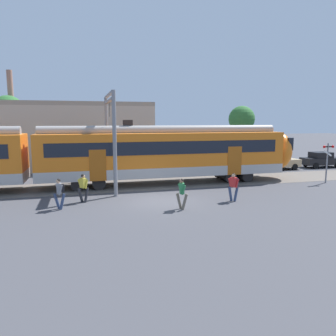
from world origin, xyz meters
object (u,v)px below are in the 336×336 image
at_px(parked_car_tan, 278,161).
at_px(parked_car_black, 321,160).
at_px(pedestrian_green, 182,192).
at_px(crossing_signal, 327,157).
at_px(pedestrian_grey, 60,191).
at_px(pedestrian_yellow, 83,186).
at_px(commuter_train, 43,157).
at_px(pedestrian_red, 234,185).

bearing_deg(parked_car_tan, parked_car_black, 2.11).
xyz_separation_m(pedestrian_green, parked_car_tan, (13.14, 11.14, -0.18)).
bearing_deg(crossing_signal, pedestrian_grey, -172.14).
relative_size(pedestrian_green, crossing_signal, 0.56).
relative_size(pedestrian_grey, crossing_signal, 0.56).
distance_m(pedestrian_grey, parked_car_black, 26.29).
xyz_separation_m(pedestrian_grey, crossing_signal, (19.05, 2.63, 1.02)).
bearing_deg(crossing_signal, pedestrian_yellow, -175.50).
distance_m(commuter_train, pedestrian_yellow, 5.16).
xyz_separation_m(commuter_train, pedestrian_red, (11.10, -6.25, -1.26)).
xyz_separation_m(commuter_train, pedestrian_yellow, (2.58, -4.27, -1.29)).
bearing_deg(pedestrian_green, commuter_train, 136.88).
bearing_deg(pedestrian_grey, parked_car_tan, 26.02).
bearing_deg(pedestrian_yellow, parked_car_black, 19.97).
distance_m(commuter_train, parked_car_tan, 21.22).
bearing_deg(pedestrian_yellow, pedestrian_grey, -134.85).
distance_m(pedestrian_yellow, pedestrian_green, 5.83).
height_order(pedestrian_grey, parked_car_black, pedestrian_grey).
distance_m(pedestrian_grey, pedestrian_yellow, 1.73).
bearing_deg(pedestrian_grey, pedestrian_red, -4.40).
distance_m(pedestrian_green, pedestrian_red, 3.57).
bearing_deg(pedestrian_red, pedestrian_green, -165.27).
relative_size(pedestrian_red, parked_car_tan, 0.41).
height_order(pedestrian_grey, parked_car_tan, pedestrian_grey).
relative_size(pedestrian_red, parked_car_black, 0.41).
distance_m(pedestrian_green, crossing_signal, 13.50).
height_order(pedestrian_red, parked_car_black, pedestrian_red).
distance_m(pedestrian_red, parked_car_black, 18.03).
bearing_deg(pedestrian_green, pedestrian_grey, 165.24).
distance_m(pedestrian_red, crossing_signal, 9.95).
relative_size(pedestrian_grey, pedestrian_yellow, 1.00).
bearing_deg(pedestrian_yellow, pedestrian_green, -29.66).
distance_m(pedestrian_red, parked_car_tan, 14.09).
bearing_deg(pedestrian_red, pedestrian_yellow, 166.93).
relative_size(pedestrian_green, parked_car_tan, 0.41).
bearing_deg(parked_car_tan, pedestrian_green, -139.71).
height_order(parked_car_tan, crossing_signal, crossing_signal).
xyz_separation_m(pedestrian_red, parked_car_tan, (9.69, 10.23, -0.21)).
bearing_deg(pedestrian_red, pedestrian_grey, 175.60).
relative_size(parked_car_tan, crossing_signal, 1.36).
relative_size(commuter_train, parked_car_tan, 9.36).
distance_m(parked_car_tan, crossing_signal, 6.97).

